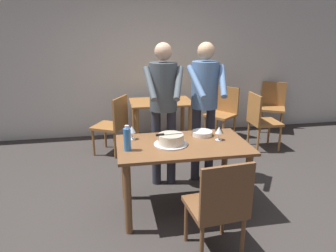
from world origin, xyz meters
TOP-DOWN VIEW (x-y plane):
  - ground_plane at (0.00, 0.00)m, footprint 14.00×14.00m
  - back_wall at (0.00, 2.68)m, footprint 10.00×0.12m
  - main_dining_table at (0.00, 0.00)m, footprint 1.32×0.78m
  - cake_on_platter at (-0.13, -0.01)m, footprint 0.34×0.34m
  - cake_knife at (-0.20, -0.02)m, footprint 0.27×0.05m
  - plate_stack at (0.26, 0.20)m, footprint 0.22×0.22m
  - wine_glass_near at (-0.49, 0.22)m, footprint 0.08×0.08m
  - wine_glass_far at (0.39, 0.03)m, footprint 0.08×0.08m
  - water_bottle at (-0.56, -0.09)m, footprint 0.07×0.07m
  - person_cutting_cake at (-0.09, 0.60)m, footprint 0.46×0.57m
  - person_standing_beside at (0.41, 0.63)m, footprint 0.47×0.55m
  - chair_near_side at (0.13, -0.77)m, footprint 0.48×0.48m
  - background_table at (0.10, 1.98)m, footprint 1.00×0.70m
  - background_chair_0 at (1.63, 1.51)m, footprint 0.45×0.45m
  - background_chair_1 at (1.21, 2.11)m, footprint 0.62×0.62m
  - background_chair_2 at (2.31, 2.39)m, footprint 0.60×0.60m
  - background_chair_3 at (-0.68, 1.71)m, footprint 0.60×0.60m

SIDE VIEW (x-z plane):
  - ground_plane at x=0.00m, z-range 0.00..0.00m
  - chair_near_side at x=0.13m, z-range 0.04..0.94m
  - background_chair_0 at x=1.63m, z-range 0.04..0.94m
  - background_chair_1 at x=1.21m, z-range 0.04..0.94m
  - background_chair_2 at x=2.31m, z-range 0.04..0.94m
  - background_chair_3 at x=-0.68m, z-range 0.04..0.94m
  - background_table at x=0.10m, z-range 0.21..0.95m
  - main_dining_table at x=0.00m, z-range 0.24..0.99m
  - plate_stack at x=0.26m, z-range 0.75..0.80m
  - cake_on_platter at x=-0.13m, z-range 0.75..0.86m
  - wine_glass_near at x=-0.49m, z-range 0.78..0.92m
  - wine_glass_far at x=0.39m, z-range 0.78..0.92m
  - water_bottle at x=-0.56m, z-range 0.74..0.99m
  - cake_knife at x=-0.20m, z-range 0.86..0.88m
  - person_cutting_cake at x=-0.09m, z-range 0.22..1.94m
  - person_standing_beside at x=0.41m, z-range 0.22..1.94m
  - back_wall at x=0.00m, z-range 0.00..2.70m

